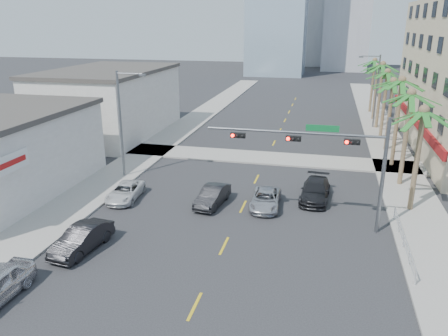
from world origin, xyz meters
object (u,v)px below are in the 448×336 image
at_px(car_parked_far, 125,192).
at_px(car_lane_left, 212,196).
at_px(car_lane_center, 266,199).
at_px(car_lane_right, 315,190).
at_px(traffic_signal_mast, 330,153).
at_px(car_parked_mid, 82,239).

height_order(car_parked_far, car_lane_left, car_lane_left).
height_order(car_parked_far, car_lane_center, car_lane_center).
bearing_deg(car_lane_right, car_lane_center, -142.70).
height_order(traffic_signal_mast, car_parked_far, traffic_signal_mast).
distance_m(traffic_signal_mast, car_lane_center, 6.56).
distance_m(car_parked_mid, car_lane_center, 12.86).
relative_size(car_parked_mid, car_lane_right, 0.89).
distance_m(car_parked_far, car_lane_right, 14.25).
distance_m(traffic_signal_mast, car_lane_left, 9.34).
bearing_deg(car_parked_far, car_parked_mid, -87.98).
bearing_deg(traffic_signal_mast, car_lane_center, 150.98).
distance_m(traffic_signal_mast, car_lane_right, 6.40).
relative_size(car_parked_far, car_lane_left, 1.03).
relative_size(traffic_signal_mast, car_parked_far, 2.59).
relative_size(car_lane_left, car_lane_right, 0.84).
bearing_deg(car_lane_right, car_parked_far, -163.44).
bearing_deg(car_parked_far, car_lane_center, 0.22).
relative_size(car_parked_far, car_lane_right, 0.87).
bearing_deg(traffic_signal_mast, car_lane_right, 99.77).
distance_m(car_lane_left, car_lane_right, 7.74).
height_order(traffic_signal_mast, car_lane_right, traffic_signal_mast).
xyz_separation_m(traffic_signal_mast, car_parked_mid, (-13.72, -6.33, -4.33)).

